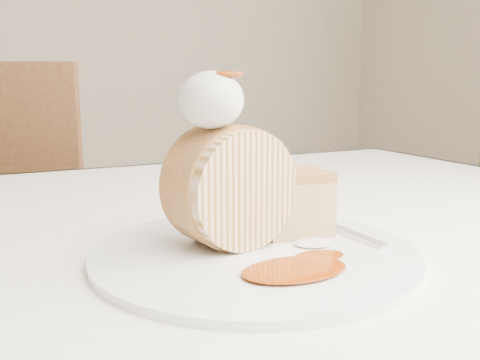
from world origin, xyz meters
name	(u,v)px	position (x,y,z in m)	size (l,w,h in m)	color
table	(151,303)	(0.00, 0.20, 0.66)	(1.40, 0.90, 0.75)	white
chair_far	(2,233)	(-0.14, 1.03, 0.54)	(0.58, 0.58, 0.95)	brown
plate	(254,253)	(0.06, 0.06, 0.75)	(0.30, 0.30, 0.01)	white
roulade_slice	(230,187)	(0.05, 0.08, 0.81)	(0.11, 0.11, 0.06)	beige
cake_chunk	(293,206)	(0.12, 0.09, 0.79)	(0.07, 0.06, 0.06)	#AF7842
whipped_cream	(211,100)	(0.03, 0.08, 0.90)	(0.06, 0.06, 0.05)	silver
caramel_drizzle	(228,67)	(0.04, 0.07, 0.93)	(0.03, 0.02, 0.01)	#862E05
caramel_pool	(294,269)	(0.06, -0.01, 0.76)	(0.09, 0.06, 0.00)	#862E05
fork	(342,230)	(0.17, 0.07, 0.76)	(0.02, 0.18, 0.00)	silver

